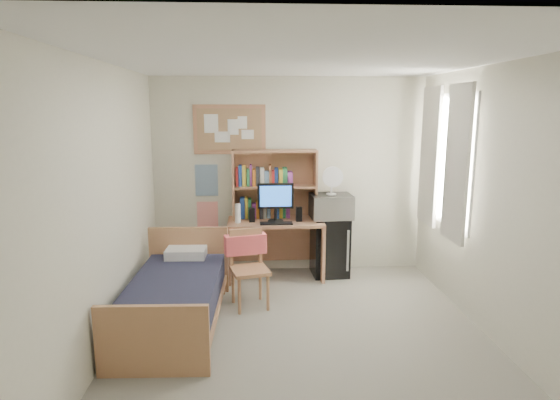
{
  "coord_description": "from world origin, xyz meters",
  "views": [
    {
      "loc": [
        -0.45,
        -4.1,
        2.18
      ],
      "look_at": [
        -0.17,
        1.2,
        1.15
      ],
      "focal_mm": 30.0,
      "sensor_mm": 36.0,
      "label": 1
    }
  ],
  "objects": [
    {
      "name": "curtain_left",
      "position": [
        1.72,
        0.8,
        1.6
      ],
      "size": [
        0.04,
        0.55,
        1.7
      ],
      "primitive_type": "cube",
      "color": "beige",
      "rests_on": "wall_right"
    },
    {
      "name": "speaker_right",
      "position": [
        0.1,
        1.72,
        0.86
      ],
      "size": [
        0.08,
        0.08,
        0.18
      ],
      "primitive_type": "cube",
      "rotation": [
        0.0,
        0.0,
        0.01
      ],
      "color": "black",
      "rests_on": "desk"
    },
    {
      "name": "hutch",
      "position": [
        -0.2,
        1.92,
        1.22
      ],
      "size": [
        1.1,
        0.29,
        0.9
      ],
      "primitive_type": "cube",
      "rotation": [
        0.0,
        0.0,
        0.01
      ],
      "color": "#B17956",
      "rests_on": "desk"
    },
    {
      "name": "curtain_right",
      "position": [
        1.72,
        1.6,
        1.6
      ],
      "size": [
        0.04,
        0.55,
        1.7
      ],
      "primitive_type": "cube",
      "color": "beige",
      "rests_on": "wall_right"
    },
    {
      "name": "wall_front",
      "position": [
        0.0,
        -2.1,
        1.3
      ],
      "size": [
        3.6,
        0.04,
        2.6
      ],
      "primitive_type": "cube",
      "color": "beige",
      "rests_on": "floor"
    },
    {
      "name": "wall_left",
      "position": [
        -1.8,
        0.0,
        1.3
      ],
      "size": [
        0.04,
        4.2,
        2.6
      ],
      "primitive_type": "cube",
      "color": "beige",
      "rests_on": "floor"
    },
    {
      "name": "bed",
      "position": [
        -1.28,
        0.39,
        0.25
      ],
      "size": [
        0.94,
        1.81,
        0.49
      ],
      "primitive_type": "cube",
      "rotation": [
        0.0,
        0.0,
        -0.03
      ],
      "color": "black",
      "rests_on": "floor"
    },
    {
      "name": "poster_wave",
      "position": [
        -1.1,
        2.09,
        1.25
      ],
      "size": [
        0.3,
        0.01,
        0.42
      ],
      "primitive_type": "cube",
      "color": "#22588B",
      "rests_on": "wall_back"
    },
    {
      "name": "water_bottle",
      "position": [
        -0.68,
        1.67,
        0.89
      ],
      "size": [
        0.07,
        0.07,
        0.24
      ],
      "primitive_type": "cylinder",
      "rotation": [
        0.0,
        0.0,
        0.01
      ],
      "color": "white",
      "rests_on": "desk"
    },
    {
      "name": "pillow",
      "position": [
        -1.26,
        1.14,
        0.55
      ],
      "size": [
        0.46,
        0.33,
        0.11
      ],
      "primitive_type": "cube",
      "rotation": [
        0.0,
        0.0,
        -0.03
      ],
      "color": "white",
      "rests_on": "bed"
    },
    {
      "name": "mini_fridge",
      "position": [
        0.53,
        1.84,
        0.39
      ],
      "size": [
        0.49,
        0.49,
        0.78
      ],
      "primitive_type": "cube",
      "rotation": [
        0.0,
        0.0,
        0.06
      ],
      "color": "black",
      "rests_on": "floor"
    },
    {
      "name": "desk_fan",
      "position": [
        0.53,
        1.82,
        1.26
      ],
      "size": [
        0.28,
        0.28,
        0.33
      ],
      "primitive_type": "cylinder",
      "rotation": [
        0.0,
        0.0,
        0.06
      ],
      "color": "white",
      "rests_on": "microwave"
    },
    {
      "name": "window_unit",
      "position": [
        1.75,
        1.2,
        1.6
      ],
      "size": [
        0.1,
        1.4,
        1.7
      ],
      "primitive_type": "cube",
      "color": "white",
      "rests_on": "wall_right"
    },
    {
      "name": "floor",
      "position": [
        0.0,
        0.0,
        -0.01
      ],
      "size": [
        3.6,
        4.2,
        0.02
      ],
      "primitive_type": "cube",
      "color": "gray",
      "rests_on": "ground"
    },
    {
      "name": "bulletin_board",
      "position": [
        -0.78,
        2.08,
        1.92
      ],
      "size": [
        0.94,
        0.03,
        0.64
      ],
      "primitive_type": "cube",
      "color": "#A17C55",
      "rests_on": "wall_back"
    },
    {
      "name": "speaker_left",
      "position": [
        -0.5,
        1.71,
        0.86
      ],
      "size": [
        0.07,
        0.07,
        0.18
      ],
      "primitive_type": "cube",
      "rotation": [
        0.0,
        0.0,
        0.01
      ],
      "color": "black",
      "rests_on": "desk"
    },
    {
      "name": "monitor",
      "position": [
        -0.2,
        1.71,
        1.01
      ],
      "size": [
        0.46,
        0.04,
        0.49
      ],
      "primitive_type": "cube",
      "rotation": [
        0.0,
        0.0,
        0.01
      ],
      "color": "black",
      "rests_on": "desk"
    },
    {
      "name": "poster_japan",
      "position": [
        -1.1,
        2.09,
        0.78
      ],
      "size": [
        0.28,
        0.01,
        0.36
      ],
      "primitive_type": "cube",
      "color": "red",
      "rests_on": "wall_back"
    },
    {
      "name": "hoodie",
      "position": [
        -0.57,
        1.03,
        0.67
      ],
      "size": [
        0.49,
        0.26,
        0.23
      ],
      "primitive_type": "cube",
      "rotation": [
        0.0,
        0.0,
        0.25
      ],
      "color": "#EC5A5C",
      "rests_on": "desk_chair"
    },
    {
      "name": "desk",
      "position": [
        -0.2,
        1.77,
        0.38
      ],
      "size": [
        1.23,
        0.63,
        0.77
      ],
      "primitive_type": "cube",
      "rotation": [
        0.0,
        0.0,
        0.01
      ],
      "color": "#B17956",
      "rests_on": "floor"
    },
    {
      "name": "microwave",
      "position": [
        0.53,
        1.82,
        0.94
      ],
      "size": [
        0.55,
        0.43,
        0.31
      ],
      "primitive_type": "cube",
      "rotation": [
        0.0,
        0.0,
        0.06
      ],
      "color": "silver",
      "rests_on": "mini_fridge"
    },
    {
      "name": "desk_chair",
      "position": [
        -0.52,
        0.84,
        0.43
      ],
      "size": [
        0.53,
        0.53,
        0.87
      ],
      "primitive_type": "cube",
      "rotation": [
        0.0,
        0.0,
        0.25
      ],
      "color": "tan",
      "rests_on": "floor"
    },
    {
      "name": "wall_back",
      "position": [
        0.0,
        2.1,
        1.3
      ],
      "size": [
        3.6,
        0.04,
        2.6
      ],
      "primitive_type": "cube",
      "color": "beige",
      "rests_on": "floor"
    },
    {
      "name": "keyboard",
      "position": [
        -0.19,
        1.57,
        0.78
      ],
      "size": [
        0.41,
        0.13,
        0.02
      ],
      "primitive_type": "cube",
      "rotation": [
        0.0,
        0.0,
        0.01
      ],
      "color": "black",
      "rests_on": "desk"
    },
    {
      "name": "wall_right",
      "position": [
        1.8,
        0.0,
        1.3
      ],
      "size": [
        0.04,
        4.2,
        2.6
      ],
      "primitive_type": "cube",
      "color": "beige",
      "rests_on": "floor"
    },
    {
      "name": "ceiling",
      "position": [
        0.0,
        0.0,
        2.6
      ],
      "size": [
        3.6,
        4.2,
        0.02
      ],
      "primitive_type": "cube",
      "color": "white",
      "rests_on": "wall_back"
    }
  ]
}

